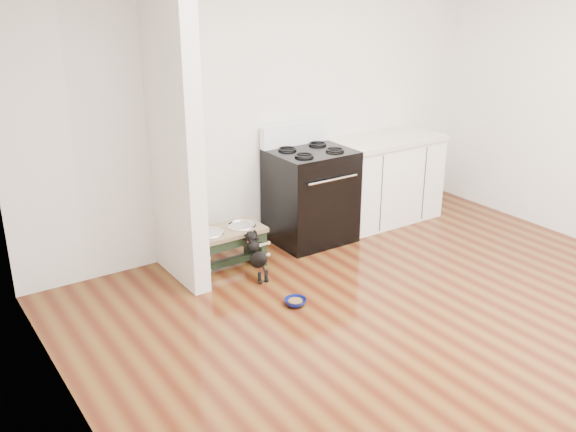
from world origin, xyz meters
name	(u,v)px	position (x,y,z in m)	size (l,w,h in m)	color
ground	(454,342)	(0.00, 0.00, 0.00)	(5.00, 5.00, 0.00)	#44190C
room_shell	(478,124)	(0.00, 0.00, 1.62)	(5.00, 5.00, 5.00)	silver
partition_wall	(173,126)	(-1.18, 2.10, 1.35)	(0.15, 0.80, 2.70)	silver
oven_range	(310,194)	(0.25, 2.16, 0.48)	(0.76, 0.69, 1.14)	black
cabinet_run	(384,179)	(1.23, 2.18, 0.45)	(1.24, 0.64, 0.91)	white
dog_feeder	(226,241)	(-0.77, 2.02, 0.27)	(0.69, 0.37, 0.39)	black
puppy	(256,254)	(-0.65, 1.70, 0.23)	(0.12, 0.36, 0.42)	black
floor_bowl	(295,302)	(-0.65, 1.11, 0.03)	(0.20, 0.20, 0.06)	#0C145A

